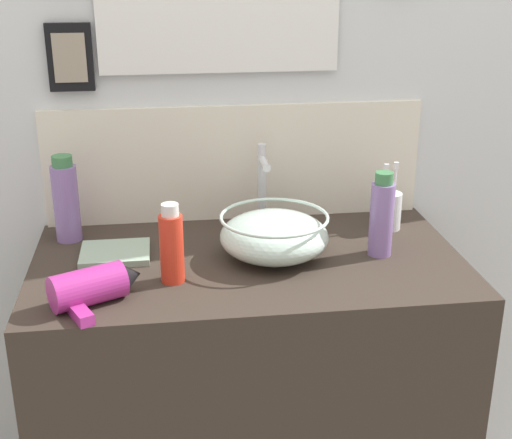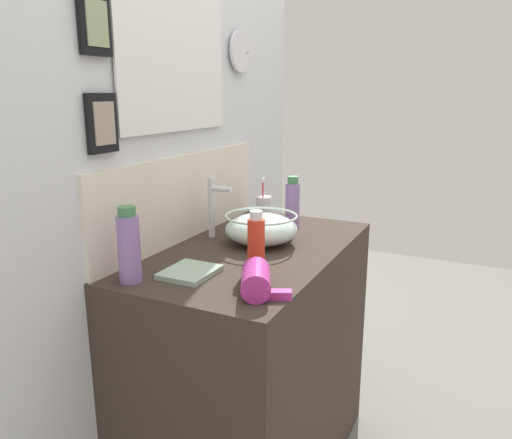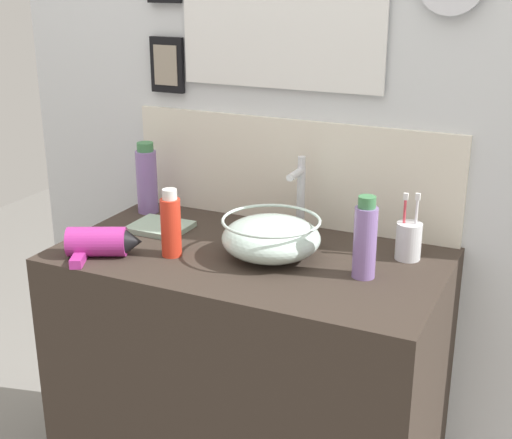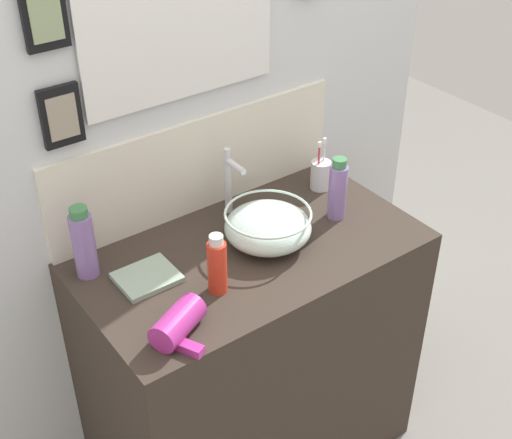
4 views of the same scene
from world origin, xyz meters
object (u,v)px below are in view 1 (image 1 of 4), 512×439
hand_towel (115,253)px  shampoo_bottle (172,246)px  faucet (262,182)px  soap_dispenser (66,200)px  hair_drier (95,286)px  lotion_bottle (382,216)px  toothbrush_cup (388,210)px  glass_bowl_sink (274,235)px

hand_towel → shampoo_bottle: bearing=-48.9°
faucet → shampoo_bottle: 0.39m
soap_dispenser → hand_towel: (0.12, -0.12, -0.10)m
hair_drier → lotion_bottle: 0.69m
hair_drier → lotion_bottle: lotion_bottle is taller
faucet → soap_dispenser: faucet is taller
toothbrush_cup → lotion_bottle: bearing=-113.9°
faucet → shampoo_bottle: faucet is taller
lotion_bottle → hand_towel: size_ratio=1.26×
glass_bowl_sink → faucet: bearing=90.0°
faucet → soap_dispenser: 0.50m
soap_dispenser → hand_towel: size_ratio=1.34×
toothbrush_cup → soap_dispenser: soap_dispenser is taller
glass_bowl_sink → hand_towel: 0.39m
glass_bowl_sink → shampoo_bottle: shampoo_bottle is taller
faucet → hair_drier: size_ratio=1.09×
hair_drier → shampoo_bottle: size_ratio=1.14×
hair_drier → lotion_bottle: (0.67, 0.16, 0.06)m
soap_dispenser → hand_towel: 0.20m
glass_bowl_sink → hand_towel: glass_bowl_sink is taller
hair_drier → hand_towel: size_ratio=1.26×
shampoo_bottle → hand_towel: 0.22m
lotion_bottle → toothbrush_cup: bearing=66.1°
hair_drier → toothbrush_cup: size_ratio=1.16×
glass_bowl_sink → shampoo_bottle: size_ratio=1.42×
lotion_bottle → shampoo_bottle: lotion_bottle is taller
glass_bowl_sink → soap_dispenser: 0.53m
glass_bowl_sink → toothbrush_cup: size_ratio=1.44×
hand_towel → faucet: bearing=20.3°
glass_bowl_sink → lotion_bottle: (0.26, -0.02, 0.04)m
faucet → soap_dispenser: bearing=-177.9°
toothbrush_cup → lotion_bottle: size_ratio=0.87×
glass_bowl_sink → toothbrush_cup: toothbrush_cup is taller
toothbrush_cup → faucet: bearing=170.8°
toothbrush_cup → hand_towel: size_ratio=1.09×
lotion_bottle → hand_towel: lotion_bottle is taller
hair_drier → shampoo_bottle: 0.19m
toothbrush_cup → hair_drier: bearing=-156.2°
soap_dispenser → hand_towel: bearing=-45.4°
hair_drier → toothbrush_cup: bearing=23.8°
glass_bowl_sink → toothbrush_cup: (0.33, 0.14, -0.01)m
faucet → soap_dispenser: (-0.50, -0.02, -0.02)m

